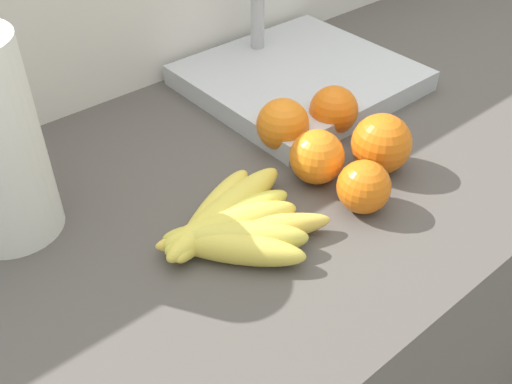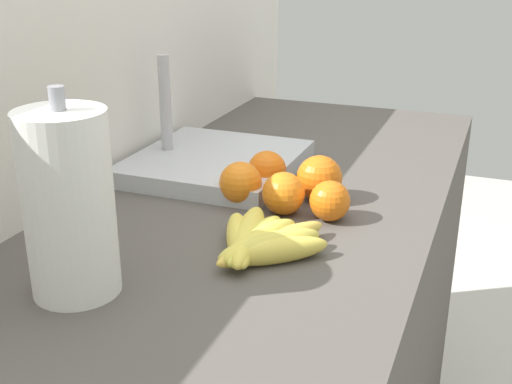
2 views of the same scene
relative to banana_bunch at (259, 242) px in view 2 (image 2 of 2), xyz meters
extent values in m
cube|color=silver|center=(0.08, 0.42, -0.25)|extent=(2.22, 0.06, 1.30)
ellipsoid|color=#DFC64C|center=(-0.02, -0.03, 0.00)|extent=(0.14, 0.16, 0.04)
ellipsoid|color=#D9C74C|center=(-0.01, -0.02, 0.00)|extent=(0.16, 0.14, 0.04)
ellipsoid|color=#E9C24C|center=(0.01, -0.02, 0.00)|extent=(0.21, 0.13, 0.04)
ellipsoid|color=#E3CD4C|center=(0.00, 0.00, 0.00)|extent=(0.18, 0.09, 0.04)
ellipsoid|color=#D8D04C|center=(0.00, 0.01, 0.00)|extent=(0.18, 0.05, 0.04)
ellipsoid|color=#E6CD4C|center=(0.01, 0.02, 0.00)|extent=(0.22, 0.09, 0.04)
ellipsoid|color=#E7CD4C|center=(0.00, 0.03, 0.00)|extent=(0.18, 0.12, 0.04)
sphere|color=orange|center=(0.17, -0.06, 0.01)|extent=(0.07, 0.07, 0.07)
sphere|color=orange|center=(0.16, 0.02, 0.02)|extent=(0.07, 0.07, 0.07)
sphere|color=orange|center=(0.27, 0.09, 0.02)|extent=(0.07, 0.07, 0.07)
sphere|color=orange|center=(0.25, -0.02, 0.02)|extent=(0.08, 0.08, 0.08)
sphere|color=orange|center=(0.18, 0.11, 0.02)|extent=(0.08, 0.08, 0.08)
cylinder|color=white|center=(-0.19, 0.19, 0.10)|extent=(0.12, 0.12, 0.25)
cylinder|color=gray|center=(-0.19, 0.19, 0.12)|extent=(0.02, 0.02, 0.28)
cube|color=#B7BABF|center=(0.33, 0.22, 0.00)|extent=(0.34, 0.32, 0.03)
cylinder|color=#B2B2B7|center=(0.33, 0.33, 0.11)|extent=(0.02, 0.02, 0.20)
camera|label=1|loc=(-0.31, -0.42, 0.48)|focal=41.10mm
camera|label=2|loc=(-0.83, -0.32, 0.43)|focal=45.89mm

